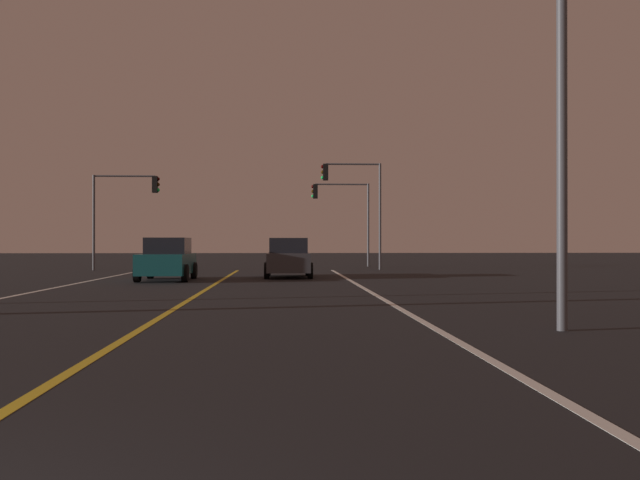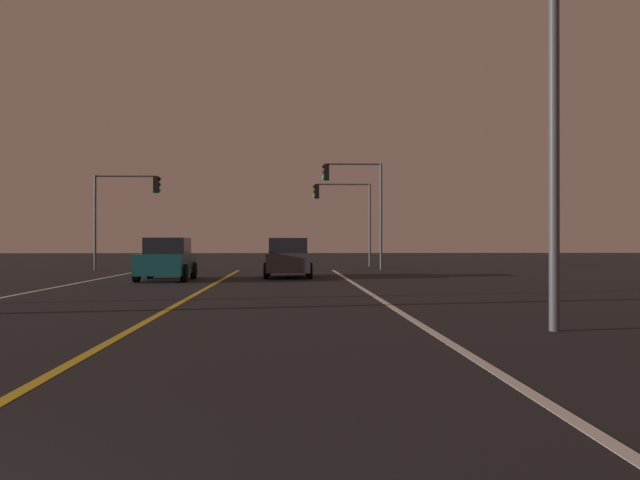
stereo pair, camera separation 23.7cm
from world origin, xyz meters
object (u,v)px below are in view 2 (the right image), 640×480
traffic_light_near_right (354,191)px  traffic_light_near_left (128,199)px  car_ahead_far (288,258)px  car_oncoming (167,260)px  street_lamp_right_near (520,36)px  traffic_light_far_right (342,204)px

traffic_light_near_right → traffic_light_near_left: 12.36m
car_ahead_far → traffic_light_near_right: traffic_light_near_right is taller
car_oncoming → traffic_light_near_right: 13.97m
car_oncoming → street_lamp_right_near: street_lamp_right_near is taller
car_ahead_far → traffic_light_near_right: (3.61, 8.36, 3.54)m
traffic_light_near_right → traffic_light_near_left: (-12.35, 0.00, -0.48)m
car_oncoming → traffic_light_near_left: bearing=-159.7°
car_ahead_far → traffic_light_near_left: (-8.74, 8.36, 3.06)m
traffic_light_far_right → traffic_light_near_right: bearing=92.6°
car_ahead_far → street_lamp_right_near: size_ratio=0.55×
traffic_light_near_left → street_lamp_right_near: 30.17m
car_ahead_far → traffic_light_far_right: 14.59m
car_ahead_far → street_lamp_right_near: (3.95, -18.99, 4.19)m
car_oncoming → street_lamp_right_near: 19.42m
car_ahead_far → street_lamp_right_near: 19.84m
traffic_light_near_right → car_oncoming: bearing=51.3°
car_ahead_far → car_oncoming: bearing=114.3°
traffic_light_near_right → street_lamp_right_near: size_ratio=0.75×
traffic_light_near_left → traffic_light_far_right: 13.29m
traffic_light_far_right → street_lamp_right_near: 32.87m
car_oncoming → street_lamp_right_near: (8.79, -16.80, 4.19)m
traffic_light_near_right → street_lamp_right_near: 27.35m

